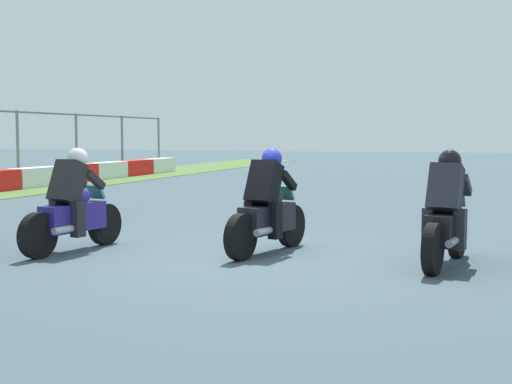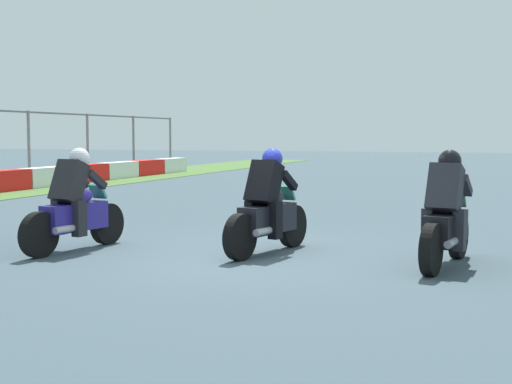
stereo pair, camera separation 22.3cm
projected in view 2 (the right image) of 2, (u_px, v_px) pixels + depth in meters
ground_plane at (255, 256)px, 9.91m from camera, size 120.00×120.00×0.00m
rider_lane_b at (446, 219)px, 9.09m from camera, size 2.04×0.61×1.51m
rider_lane_c at (268, 210)px, 10.10m from camera, size 2.01×0.65×1.51m
rider_lane_d at (75, 208)px, 10.34m from camera, size 2.03×0.61×1.51m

